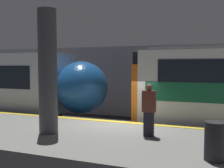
% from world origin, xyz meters
% --- Properties ---
extents(ground_plane, '(120.00, 120.00, 0.00)m').
position_xyz_m(ground_plane, '(0.00, 0.00, 0.00)').
color(ground_plane, black).
extents(platform, '(40.00, 4.18, 1.04)m').
position_xyz_m(platform, '(0.00, -2.09, 0.52)').
color(platform, slate).
rests_on(platform, ground).
extents(station_rear_barrier, '(50.00, 0.15, 4.27)m').
position_xyz_m(station_rear_barrier, '(0.00, 5.99, 2.13)').
color(station_rear_barrier, '#939399').
rests_on(station_rear_barrier, ground).
extents(support_pillar_near, '(0.57, 0.57, 3.77)m').
position_xyz_m(support_pillar_near, '(-1.55, -2.36, 2.92)').
color(support_pillar_near, '#47474C').
rests_on(support_pillar_near, platform).
extents(person_waiting, '(0.38, 0.24, 1.55)m').
position_xyz_m(person_waiting, '(1.43, -1.67, 1.84)').
color(person_waiting, black).
rests_on(person_waiting, platform).
extents(trash_bin, '(0.44, 0.44, 0.85)m').
position_xyz_m(trash_bin, '(3.21, -3.12, 1.46)').
color(trash_bin, '#232328').
rests_on(trash_bin, platform).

